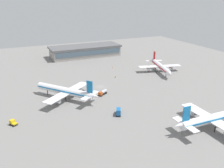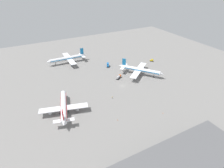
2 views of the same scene
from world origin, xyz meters
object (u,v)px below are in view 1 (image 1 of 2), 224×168
object	(u,v)px
airplane_at_gate	(66,91)
safety_cone_mid_apron	(72,69)
airplane_distant	(160,66)
fuel_truck	(103,92)
safety_cone_near_gate	(112,67)
ground_crew_worker	(115,77)
airplane_taxiing	(215,118)
catering_truck	(118,111)
baggage_tug	(13,123)

from	to	relation	value
airplane_at_gate	safety_cone_mid_apron	xyz separation A→B (m)	(-18.18, -51.87, -4.31)
airplane_at_gate	safety_cone_mid_apron	size ratio (longest dim) A/B	58.41
airplane_distant	fuel_truck	world-z (taller)	airplane_distant
airplane_distant	safety_cone_near_gate	world-z (taller)	airplane_distant
ground_crew_worker	airplane_at_gate	bearing A→B (deg)	-113.33
fuel_truck	ground_crew_worker	xyz separation A→B (m)	(-18.95, -23.97, -0.54)
airplane_at_gate	safety_cone_near_gate	world-z (taller)	airplane_at_gate
airplane_taxiing	airplane_distant	distance (m)	79.76
airplane_taxiing	safety_cone_near_gate	distance (m)	99.46
fuel_truck	catering_truck	xyz separation A→B (m)	(2.64, 25.60, 0.31)
fuel_truck	catering_truck	size ratio (longest dim) A/B	1.08
safety_cone_near_gate	catering_truck	bearing A→B (deg)	67.49
fuel_truck	safety_cone_near_gate	bearing A→B (deg)	-152.47
safety_cone_mid_apron	airplane_at_gate	bearing A→B (deg)	70.68
airplane_at_gate	airplane_distant	xyz separation A→B (m)	(-74.25, -20.02, -0.33)
catering_truck	ground_crew_worker	world-z (taller)	catering_truck
catering_truck	baggage_tug	bearing A→B (deg)	102.91
airplane_at_gate	baggage_tug	bearing A→B (deg)	85.13
airplane_taxiing	baggage_tug	bearing A→B (deg)	154.70
airplane_taxiing	baggage_tug	distance (m)	85.43
airplane_at_gate	safety_cone_near_gate	bearing A→B (deg)	-85.24
airplane_distant	ground_crew_worker	distance (m)	35.28
catering_truck	safety_cone_mid_apron	size ratio (longest dim) A/B	9.79
airplane_at_gate	safety_cone_mid_apron	bearing A→B (deg)	-57.26
ground_crew_worker	fuel_truck	bearing A→B (deg)	-90.19
fuel_truck	safety_cone_near_gate	world-z (taller)	fuel_truck
ground_crew_worker	baggage_tug	bearing A→B (deg)	-111.39
airplane_distant	safety_cone_near_gate	bearing A→B (deg)	-116.42
baggage_tug	ground_crew_worker	xyz separation A→B (m)	(-67.09, -39.48, -0.31)
safety_cone_mid_apron	airplane_taxiing	bearing A→B (deg)	105.91
airplane_distant	catering_truck	distance (m)	74.51
airplane_taxiing	ground_crew_worker	world-z (taller)	airplane_taxiing
catering_truck	safety_cone_mid_apron	distance (m)	80.16
airplane_taxiing	ground_crew_worker	bearing A→B (deg)	97.83
safety_cone_near_gate	baggage_tug	bearing A→B (deg)	39.43
airplane_taxiing	catering_truck	bearing A→B (deg)	139.53
airplane_at_gate	catering_truck	xyz separation A→B (m)	(-17.57, 28.28, -2.92)
airplane_at_gate	baggage_tug	xyz separation A→B (m)	(27.93, 18.19, -3.46)
safety_cone_mid_apron	safety_cone_near_gate	bearing A→B (deg)	164.54
airplane_distant	safety_cone_near_gate	distance (m)	36.05
airplane_at_gate	ground_crew_worker	world-z (taller)	airplane_at_gate
airplane_at_gate	airplane_distant	size ratio (longest dim) A/B	0.92
airplane_distant	fuel_truck	distance (m)	58.68
fuel_truck	safety_cone_mid_apron	xyz separation A→B (m)	(2.03, -54.54, -1.09)
baggage_tug	fuel_truck	world-z (taller)	fuel_truck
airplane_taxiing	safety_cone_mid_apron	xyz separation A→B (m)	(30.63, -107.44, -4.31)
airplane_at_gate	safety_cone_mid_apron	world-z (taller)	airplane_at_gate
baggage_tug	ground_crew_worker	distance (m)	77.84
ground_crew_worker	safety_cone_near_gate	world-z (taller)	ground_crew_worker
airplane_at_gate	ground_crew_worker	size ratio (longest dim) A/B	20.99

